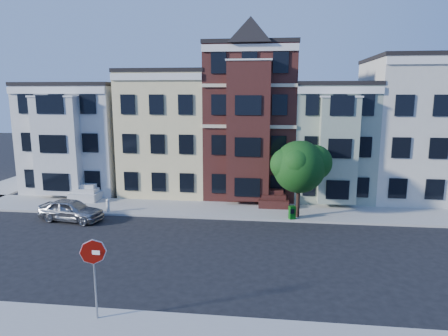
# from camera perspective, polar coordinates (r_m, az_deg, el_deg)

# --- Properties ---
(ground) EXTENTS (120.00, 120.00, 0.00)m
(ground) POSITION_cam_1_polar(r_m,az_deg,el_deg) (21.50, 1.77, -12.48)
(ground) COLOR black
(far_sidewalk) EXTENTS (60.00, 4.00, 0.15)m
(far_sidewalk) POSITION_cam_1_polar(r_m,az_deg,el_deg) (28.99, 3.19, -6.15)
(far_sidewalk) COLOR #9E9B93
(far_sidewalk) RESTS_ON ground
(house_white) EXTENTS (8.00, 9.00, 9.00)m
(house_white) POSITION_cam_1_polar(r_m,az_deg,el_deg) (38.27, -19.14, 4.15)
(house_white) COLOR beige
(house_white) RESTS_ON ground
(house_yellow) EXTENTS (7.00, 9.00, 10.00)m
(house_yellow) POSITION_cam_1_polar(r_m,az_deg,el_deg) (35.46, -7.44, 4.99)
(house_yellow) COLOR beige
(house_yellow) RESTS_ON ground
(house_brown) EXTENTS (7.00, 9.00, 12.00)m
(house_brown) POSITION_cam_1_polar(r_m,az_deg,el_deg) (34.33, 4.00, 6.55)
(house_brown) COLOR #3B1814
(house_brown) RESTS_ON ground
(house_green) EXTENTS (6.00, 9.00, 9.00)m
(house_green) POSITION_cam_1_polar(r_m,az_deg,el_deg) (34.76, 14.75, 3.79)
(house_green) COLOR gray
(house_green) RESTS_ON ground
(house_cream) EXTENTS (8.00, 9.00, 11.00)m
(house_cream) POSITION_cam_1_polar(r_m,az_deg,el_deg) (36.29, 25.88, 4.94)
(house_cream) COLOR beige
(house_cream) RESTS_ON ground
(street_tree) EXTENTS (6.75, 6.75, 6.43)m
(street_tree) POSITION_cam_1_polar(r_m,az_deg,el_deg) (27.09, 10.67, -0.34)
(street_tree) COLOR #174914
(street_tree) RESTS_ON far_sidewalk
(parked_car) EXTENTS (4.57, 2.40, 1.48)m
(parked_car) POSITION_cam_1_polar(r_m,az_deg,el_deg) (28.72, -20.99, -5.63)
(parked_car) COLOR gray
(parked_car) RESTS_ON ground
(newspaper_box) EXTENTS (0.50, 0.47, 0.88)m
(newspaper_box) POSITION_cam_1_polar(r_m,az_deg,el_deg) (27.20, 9.70, -6.28)
(newspaper_box) COLOR #0A510E
(newspaper_box) RESTS_ON far_sidewalk
(fire_hydrant) EXTENTS (0.29, 0.29, 0.76)m
(fire_hydrant) POSITION_cam_1_polar(r_m,az_deg,el_deg) (29.53, -16.22, -5.33)
(fire_hydrant) COLOR silver
(fire_hydrant) RESTS_ON far_sidewalk
(stop_sign) EXTENTS (0.97, 0.16, 3.51)m
(stop_sign) POSITION_cam_1_polar(r_m,az_deg,el_deg) (15.87, -17.99, -14.26)
(stop_sign) COLOR #B70F05
(stop_sign) RESTS_ON near_sidewalk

